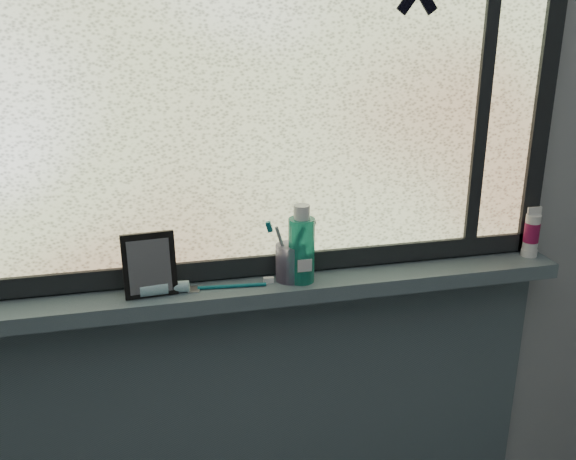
# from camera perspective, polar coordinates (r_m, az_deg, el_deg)

# --- Properties ---
(wall_back) EXTENTS (3.00, 0.01, 2.50)m
(wall_back) POSITION_cam_1_polar(r_m,az_deg,el_deg) (1.61, -3.26, 3.87)
(wall_back) COLOR #9EA3A8
(wall_back) RESTS_ON ground
(windowsill) EXTENTS (1.62, 0.14, 0.04)m
(windowsill) POSITION_cam_1_polar(r_m,az_deg,el_deg) (1.63, -2.62, -5.33)
(windowsill) COLOR #4F6169
(windowsill) RESTS_ON wall_back
(sill_apron) EXTENTS (1.62, 0.02, 0.98)m
(sill_apron) POSITION_cam_1_polar(r_m,az_deg,el_deg) (1.94, -2.72, -18.39)
(sill_apron) COLOR #4F6169
(sill_apron) RESTS_ON floor
(window_pane) EXTENTS (1.50, 0.01, 1.00)m
(window_pane) POSITION_cam_1_polar(r_m,az_deg,el_deg) (1.53, -3.31, 13.76)
(window_pane) COLOR silver
(window_pane) RESTS_ON wall_back
(frame_bottom) EXTENTS (1.60, 0.03, 0.05)m
(frame_bottom) POSITION_cam_1_polar(r_m,az_deg,el_deg) (1.65, -2.96, -3.08)
(frame_bottom) COLOR black
(frame_bottom) RESTS_ON windowsill
(frame_right) EXTENTS (0.05, 0.03, 1.10)m
(frame_right) POSITION_cam_1_polar(r_m,az_deg,el_deg) (1.83, 22.02, 13.37)
(frame_right) COLOR black
(frame_right) RESTS_ON wall_back
(frame_mullion) EXTENTS (0.03, 0.03, 1.00)m
(frame_mullion) POSITION_cam_1_polar(r_m,az_deg,el_deg) (1.74, 17.15, 13.64)
(frame_mullion) COLOR black
(frame_mullion) RESTS_ON wall_back
(vanity_mirror) EXTENTS (0.13, 0.07, 0.16)m
(vanity_mirror) POSITION_cam_1_polar(r_m,az_deg,el_deg) (1.56, -12.23, -3.05)
(vanity_mirror) COLOR black
(vanity_mirror) RESTS_ON windowsill
(toothpaste_tube) EXTENTS (0.21, 0.04, 0.04)m
(toothpaste_tube) POSITION_cam_1_polar(r_m,az_deg,el_deg) (1.58, -11.06, -5.02)
(toothpaste_tube) COLOR white
(toothpaste_tube) RESTS_ON windowsill
(toothbrush_cup) EXTENTS (0.09, 0.09, 0.09)m
(toothbrush_cup) POSITION_cam_1_polar(r_m,az_deg,el_deg) (1.61, 0.17, -2.90)
(toothbrush_cup) COLOR #BC9FD3
(toothbrush_cup) RESTS_ON windowsill
(toothbrush_lying) EXTENTS (0.21, 0.04, 0.01)m
(toothbrush_lying) POSITION_cam_1_polar(r_m,az_deg,el_deg) (1.59, -5.00, -4.91)
(toothbrush_lying) COLOR #0C636E
(toothbrush_lying) RESTS_ON windowsill
(mouthwash_bottle) EXTENTS (0.09, 0.09, 0.17)m
(mouthwash_bottle) POSITION_cam_1_polar(r_m,az_deg,el_deg) (1.59, 1.21, -1.22)
(mouthwash_bottle) COLOR #20A586
(mouthwash_bottle) RESTS_ON windowsill
(cream_tube) EXTENTS (0.04, 0.04, 0.10)m
(cream_tube) POSITION_cam_1_polar(r_m,az_deg,el_deg) (1.88, 20.87, -0.01)
(cream_tube) COLOR silver
(cream_tube) RESTS_ON windowsill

